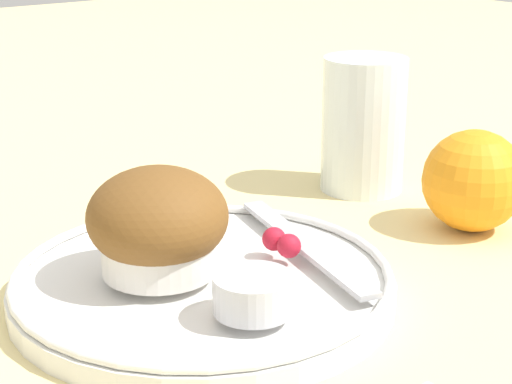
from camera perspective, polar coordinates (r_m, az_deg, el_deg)
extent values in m
plane|color=beige|center=(0.56, -3.76, -6.35)|extent=(3.00, 3.00, 0.00)
cylinder|color=white|center=(0.55, -3.54, -6.34)|extent=(0.24, 0.24, 0.01)
torus|color=white|center=(0.54, -3.56, -5.38)|extent=(0.24, 0.24, 0.01)
cylinder|color=silver|center=(0.53, -6.62, -3.77)|extent=(0.07, 0.07, 0.03)
ellipsoid|color=brown|center=(0.53, -6.71, -1.56)|extent=(0.09, 0.09, 0.06)
cylinder|color=silver|center=(0.48, -0.20, -6.79)|extent=(0.05, 0.05, 0.02)
cylinder|color=beige|center=(0.48, -0.20, -5.85)|extent=(0.04, 0.04, 0.00)
sphere|color=#B7192D|center=(0.56, 1.21, -3.15)|extent=(0.02, 0.02, 0.02)
sphere|color=#B7192D|center=(0.55, 2.21, -3.61)|extent=(0.02, 0.02, 0.02)
cube|color=#B7B7BC|center=(0.57, 3.23, -3.53)|extent=(0.17, 0.06, 0.00)
sphere|color=orange|center=(0.66, 14.30, 0.74)|extent=(0.08, 0.08, 0.08)
cylinder|color=silver|center=(0.74, 7.17, 4.48)|extent=(0.07, 0.07, 0.11)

